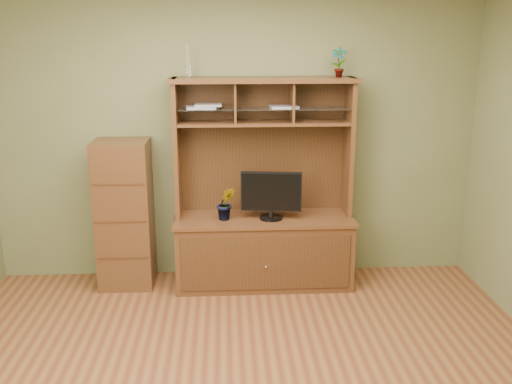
{
  "coord_description": "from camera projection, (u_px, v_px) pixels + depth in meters",
  "views": [
    {
      "loc": [
        -0.1,
        -3.26,
        2.25
      ],
      "look_at": [
        0.15,
        1.2,
        1.03
      ],
      "focal_mm": 40.0,
      "sensor_mm": 36.0,
      "label": 1
    }
  ],
  "objects": [
    {
      "name": "room",
      "position": [
        243.0,
        193.0,
        3.38
      ],
      "size": [
        4.54,
        4.04,
        2.74
      ],
      "color": "brown",
      "rests_on": "ground"
    },
    {
      "name": "media_hutch",
      "position": [
        264.0,
        229.0,
        5.28
      ],
      "size": [
        1.66,
        0.61,
        1.9
      ],
      "color": "#472914",
      "rests_on": "room"
    },
    {
      "name": "monitor",
      "position": [
        271.0,
        195.0,
        5.1
      ],
      "size": [
        0.55,
        0.21,
        0.43
      ],
      "rotation": [
        0.0,
        0.0,
        -0.12
      ],
      "color": "black",
      "rests_on": "media_hutch"
    },
    {
      "name": "orchid_plant",
      "position": [
        226.0,
        203.0,
        5.1
      ],
      "size": [
        0.17,
        0.14,
        0.31
      ],
      "primitive_type": "imported",
      "rotation": [
        0.0,
        0.0,
        0.02
      ],
      "color": "#3D6221",
      "rests_on": "media_hutch"
    },
    {
      "name": "top_plant",
      "position": [
        339.0,
        62.0,
        4.99
      ],
      "size": [
        0.16,
        0.12,
        0.26
      ],
      "primitive_type": "imported",
      "rotation": [
        0.0,
        0.0,
        -0.26
      ],
      "color": "#346423",
      "rests_on": "media_hutch"
    },
    {
      "name": "reed_diffuser",
      "position": [
        187.0,
        64.0,
        4.92
      ],
      "size": [
        0.06,
        0.06,
        0.29
      ],
      "color": "silver",
      "rests_on": "media_hutch"
    },
    {
      "name": "magazines",
      "position": [
        230.0,
        106.0,
        5.04
      ],
      "size": [
        1.0,
        0.22,
        0.04
      ],
      "color": "#A2A1A6",
      "rests_on": "media_hutch"
    },
    {
      "name": "side_cabinet",
      "position": [
        125.0,
        214.0,
        5.2
      ],
      "size": [
        0.49,
        0.44,
        1.36
      ],
      "color": "#472914",
      "rests_on": "room"
    }
  ]
}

